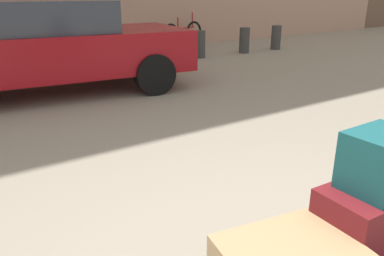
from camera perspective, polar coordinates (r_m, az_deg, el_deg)
duffel_bag_maroon_stacked_top at (r=2.07m, az=25.22°, el=-12.41°), size 0.55×0.33×0.35m
duffel_bag_teal_topmost_pile at (r=1.93m, az=26.57°, el=-4.49°), size 0.33×0.26×0.27m
parked_car at (r=6.42m, az=-21.34°, el=11.54°), size 4.47×2.29×1.42m
bicycle_leaning at (r=11.00m, az=-1.42°, el=13.82°), size 1.68×0.63×0.96m
bollard_kerb_near at (r=8.72m, az=-6.18°, el=11.77°), size 0.27×0.27×0.65m
bollard_kerb_mid at (r=9.39m, az=1.19°, el=12.47°), size 0.27×0.27×0.65m
bollard_kerb_far at (r=10.26m, az=7.89°, el=12.93°), size 0.27×0.27×0.65m
bollard_corner at (r=11.04m, az=12.53°, el=13.14°), size 0.27×0.27×0.65m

